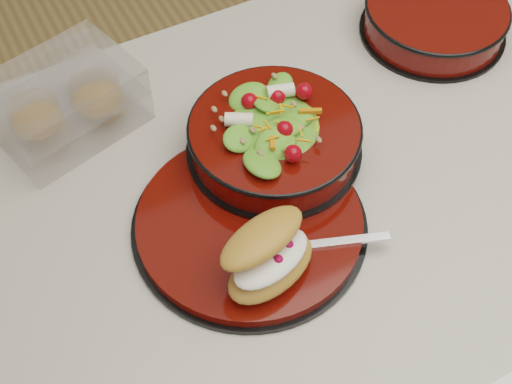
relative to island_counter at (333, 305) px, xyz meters
name	(u,v)px	position (x,y,z in m)	size (l,w,h in m)	color
island_counter	(333,305)	(0.00, 0.00, 0.00)	(1.24, 0.74, 0.90)	silver
dinner_plate	(250,223)	(-0.19, -0.04, 0.46)	(0.30, 0.30, 0.02)	black
salad_bowl	(274,132)	(-0.11, 0.05, 0.50)	(0.24, 0.24, 0.10)	black
croissant	(268,255)	(-0.21, -0.12, 0.50)	(0.14, 0.11, 0.07)	#B67337
fork	(324,243)	(-0.13, -0.11, 0.47)	(0.15, 0.07, 0.00)	silver
pastry_box	(65,103)	(-0.34, 0.24, 0.49)	(0.23, 0.19, 0.09)	white
extra_bowl	(435,18)	(0.24, 0.16, 0.48)	(0.23, 0.23, 0.05)	black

